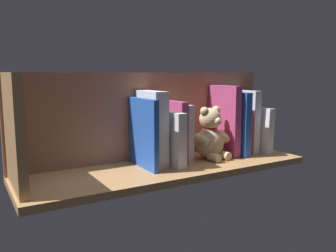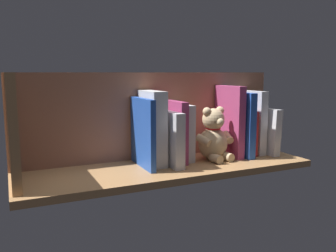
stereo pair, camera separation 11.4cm
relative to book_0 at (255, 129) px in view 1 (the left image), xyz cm
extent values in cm
cube|color=#A87A4C|center=(40.78, 2.67, -9.60)|extent=(95.78, 29.47, 2.20)
cube|color=#9A6248|center=(40.78, -9.81, 6.59)|extent=(95.78, 1.50, 30.19)
cube|color=#A87A4C|center=(86.67, 2.67, 6.59)|extent=(2.40, 23.47, 30.19)
cube|color=silver|center=(0.00, 0.00, 0.00)|extent=(3.52, 17.33, 17.10)
cube|color=silver|center=(3.86, -1.64, 3.20)|extent=(3.13, 14.05, 23.40)
cube|color=red|center=(7.58, -1.68, -0.37)|extent=(2.63, 13.97, 16.26)
cube|color=blue|center=(11.10, -0.11, 3.06)|extent=(2.73, 17.10, 23.12)
cube|color=#B23F72|center=(14.70, -0.84, 4.24)|extent=(2.79, 15.65, 25.47)
ellipsoid|color=#D1B284|center=(23.08, 1.75, -2.89)|extent=(11.92, 10.97, 11.22)
sphere|color=#D1B284|center=(23.08, 1.75, 5.61)|extent=(7.71, 7.71, 7.71)
sphere|color=#D1B284|center=(20.21, 1.34, 8.51)|extent=(2.98, 2.98, 2.98)
sphere|color=#D1B284|center=(25.94, 2.17, 8.51)|extent=(2.98, 2.98, 2.98)
sphere|color=beige|center=(22.61, 5.00, 5.03)|extent=(2.98, 2.98, 2.98)
cylinder|color=#D1B284|center=(17.60, 2.38, -0.93)|extent=(3.70, 5.93, 4.15)
cylinder|color=#D1B284|center=(28.15, 3.91, -0.93)|extent=(4.93, 6.10, 4.15)
cylinder|color=#D1B284|center=(19.89, 6.11, -7.01)|extent=(3.55, 4.59, 2.98)
cylinder|color=#D1B284|center=(24.89, 6.83, -7.01)|extent=(3.55, 4.59, 2.98)
torus|color=red|center=(23.08, 1.75, 2.54)|extent=(5.80, 5.80, 0.88)
cube|color=silver|center=(32.51, -2.48, 1.15)|extent=(2.89, 12.36, 19.31)
cube|color=#B23F72|center=(36.11, -1.41, 1.85)|extent=(2.62, 14.50, 20.70)
cube|color=silver|center=(39.86, 0.76, 0.35)|extent=(3.20, 18.84, 17.70)
cube|color=white|center=(44.65, -1.23, 3.65)|extent=(4.69, 14.66, 24.29)
cube|color=blue|center=(48.70, 0.45, 2.57)|extent=(1.74, 18.23, 22.14)
camera|label=1|loc=(97.97, 99.61, 21.53)|focal=37.74mm
camera|label=2|loc=(87.90, 104.88, 21.53)|focal=37.74mm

